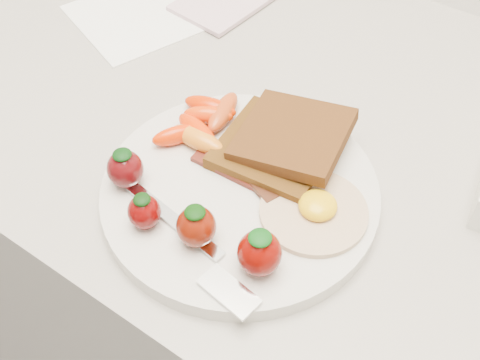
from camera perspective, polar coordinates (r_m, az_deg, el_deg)
The scene contains 10 objects.
counter at distance 1.03m, azimuth 5.15°, elevation -13.11°, with size 2.00×0.60×0.90m, color gray.
plate at distance 0.59m, azimuth 0.00°, elevation -1.21°, with size 0.27×0.27×0.02m, color beige.
toast_lower at distance 0.61m, azimuth 3.40°, elevation 3.03°, with size 0.11×0.11×0.01m, color black.
toast_upper at distance 0.60m, azimuth 5.03°, elevation 4.25°, with size 0.10×0.10×0.01m, color #3C270B.
fried_egg at distance 0.56m, azimuth 7.10°, elevation -2.82°, with size 0.13×0.13×0.02m.
bacon_strips at distance 0.59m, azimuth 0.40°, elevation 1.27°, with size 0.10×0.06×0.01m.
baby_carrots at distance 0.63m, azimuth -3.46°, elevation 5.40°, with size 0.08×0.11×0.02m.
strawberries at distance 0.53m, azimuth -4.91°, elevation -3.47°, with size 0.19×0.06×0.05m.
fork at distance 0.53m, azimuth -4.21°, elevation -6.57°, with size 0.18×0.06×0.00m.
paper_sheet at distance 0.85m, azimuth -7.91°, elevation 15.77°, with size 0.16×0.21×0.00m, color white.
Camera 1 is at (0.20, 1.26, 1.36)m, focal length 45.00 mm.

